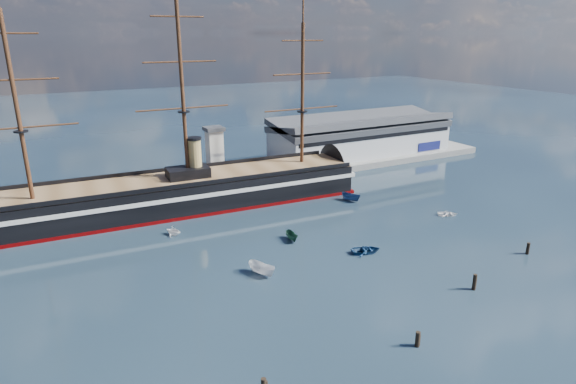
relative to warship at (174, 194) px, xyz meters
name	(u,v)px	position (x,y,z in m)	size (l,w,h in m)	color
ground	(255,228)	(12.40, -20.00, -4.04)	(600.00, 600.00, 0.00)	black
quay	(235,180)	(22.40, 16.00, -4.04)	(180.00, 18.00, 2.00)	slate
warehouse	(361,136)	(70.40, 20.00, 3.95)	(63.00, 21.00, 11.60)	#B7BABC
quay_tower	(215,153)	(15.40, 13.00, 5.72)	(5.00, 5.00, 15.00)	silver
warship	(174,194)	(0.00, 0.00, 0.00)	(113.27, 20.72, 53.94)	black
motorboat_a	(262,275)	(4.40, -40.67, -4.04)	(7.04, 2.58, 2.82)	white
motorboat_b	(366,253)	(26.43, -42.04, -4.04)	(3.69, 1.48, 1.72)	navy
motorboat_c	(292,240)	(16.38, -29.90, -4.04)	(5.46, 2.00, 2.18)	#1C402F
motorboat_d	(174,235)	(-4.69, -15.34, -4.04)	(6.03, 2.61, 2.21)	white
motorboat_e	(447,215)	(56.01, -34.66, -4.04)	(2.81, 1.12, 1.31)	white
motorboat_f	(351,201)	(41.78, -15.16, -4.04)	(6.45, 2.36, 2.58)	navy
piling_near_mid	(417,346)	(14.51, -69.56, -4.04)	(0.64, 0.64, 3.01)	black
piling_near_right	(473,290)	(33.76, -62.27, -4.04)	(0.64, 0.64, 3.57)	black
piling_far_right	(527,254)	(54.03, -57.45, -4.04)	(0.64, 0.64, 3.11)	black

